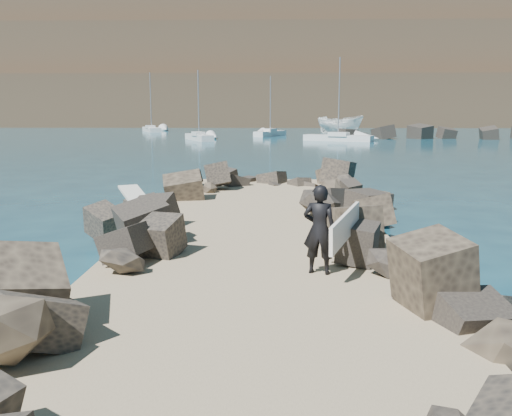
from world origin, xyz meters
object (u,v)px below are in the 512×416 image
at_px(boat_imported, 340,124).
at_px(surfer_with_board, 323,229).
at_px(sailboat_c, 338,138).
at_px(surfboard_resting, 138,204).

relative_size(boat_imported, surfer_with_board, 3.47).
distance_m(boat_imported, sailboat_c, 19.59).
height_order(boat_imported, sailboat_c, sailboat_c).
xyz_separation_m(boat_imported, sailboat_c, (-2.47, -19.41, -0.90)).
bearing_deg(sailboat_c, surfboard_resting, -102.59).
distance_m(surfer_with_board, sailboat_c, 52.32).
relative_size(surfboard_resting, boat_imported, 0.33).
distance_m(surfboard_resting, surfer_with_board, 6.45).
bearing_deg(surfer_with_board, boat_imported, 83.10).
bearing_deg(boat_imported, surfboard_resting, -172.36).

